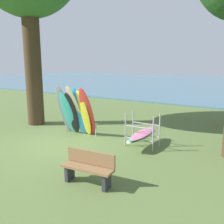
# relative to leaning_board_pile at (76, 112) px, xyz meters

# --- Properties ---
(ground_plane) EXTENTS (80.00, 80.00, 0.00)m
(ground_plane) POSITION_rel_leaning_board_pile_xyz_m (0.21, -1.12, -1.02)
(ground_plane) COLOR #566B38
(lake_water) EXTENTS (80.00, 36.00, 0.10)m
(lake_water) POSITION_rel_leaning_board_pile_xyz_m (0.21, 27.49, -0.97)
(lake_water) COLOR #477084
(lake_water) RESTS_ON ground
(leaning_board_pile) EXTENTS (1.76, 1.15, 2.18)m
(leaning_board_pile) POSITION_rel_leaning_board_pile_xyz_m (0.00, 0.00, 0.00)
(leaning_board_pile) COLOR gray
(leaning_board_pile) RESTS_ON ground
(board_storage_rack) EXTENTS (1.15, 2.13, 1.25)m
(board_storage_rack) POSITION_rel_leaning_board_pile_xyz_m (2.98, 0.24, -0.55)
(board_storage_rack) COLOR #9EA0A5
(board_storage_rack) RESTS_ON ground
(park_bench) EXTENTS (1.43, 0.54, 0.85)m
(park_bench) POSITION_rel_leaning_board_pile_xyz_m (3.08, -3.15, -0.57)
(park_bench) COLOR #2D2D33
(park_bench) RESTS_ON ground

